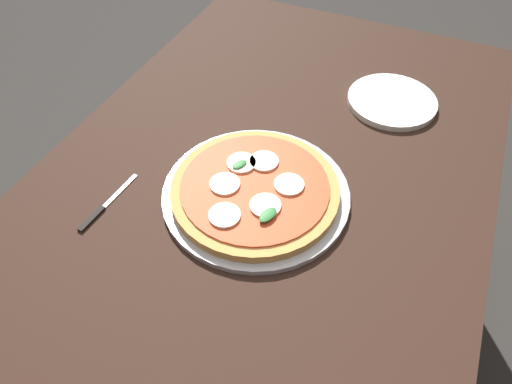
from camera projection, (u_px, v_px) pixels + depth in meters
ground_plane at (260, 334)px, 1.44m from camera, size 6.00×6.00×0.00m
dining_table at (261, 208)px, 0.98m from camera, size 1.41×0.87×0.71m
serving_tray at (256, 193)px, 0.88m from camera, size 0.36×0.36×0.01m
pizza at (255, 189)px, 0.86m from camera, size 0.32×0.32×0.03m
plate_white at (392, 101)px, 1.07m from camera, size 0.20×0.20×0.01m
knife at (102, 209)px, 0.86m from camera, size 0.16×0.02×0.01m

